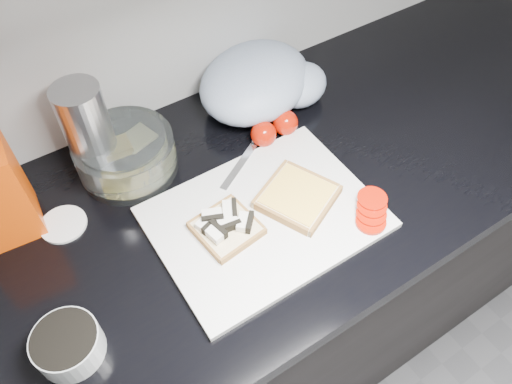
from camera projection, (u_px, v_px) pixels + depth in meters
base_cabinet at (230, 310)px, 1.32m from camera, size 3.50×0.60×0.86m
countertop at (220, 208)px, 0.96m from camera, size 3.50×0.64×0.04m
cutting_board at (265, 218)px, 0.92m from camera, size 0.40×0.30×0.01m
bread_left at (226, 227)px, 0.89m from camera, size 0.12×0.12×0.03m
bread_right at (297, 197)px, 0.93m from camera, size 0.17×0.17×0.02m
tomato_slices at (371, 210)px, 0.91m from camera, size 0.10×0.10×0.02m
knife at (252, 147)px, 1.02m from camera, size 0.18×0.11×0.01m
seed_tub at (68, 344)px, 0.74m from camera, size 0.10×0.10×0.05m
tub_lid at (63, 224)px, 0.91m from camera, size 0.10×0.10×0.01m
glass_bowl at (126, 155)px, 0.97m from camera, size 0.19×0.19×0.08m
steel_canister at (90, 134)px, 0.92m from camera, size 0.09×0.09×0.21m
grocery_bag at (262, 82)px, 1.08m from camera, size 0.34×0.31×0.12m
whole_tomatoes at (275, 128)px, 1.03m from camera, size 0.11×0.06×0.05m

